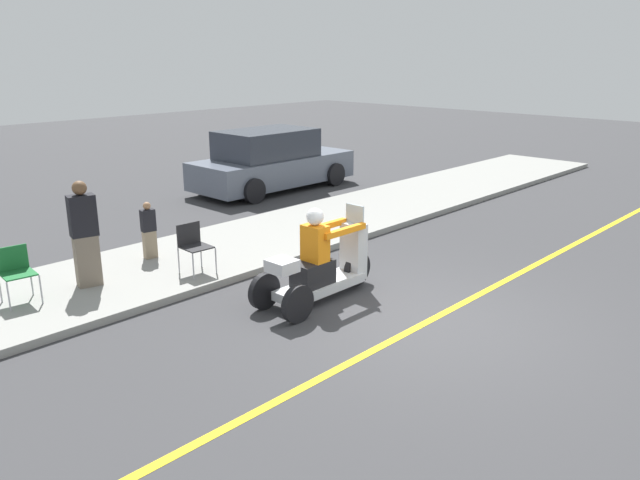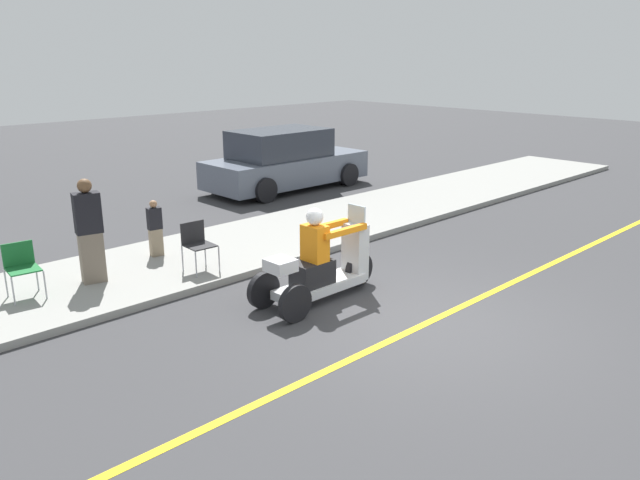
{
  "view_description": "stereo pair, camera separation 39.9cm",
  "coord_description": "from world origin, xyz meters",
  "px_view_note": "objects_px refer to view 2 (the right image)",
  "views": [
    {
      "loc": [
        -6.93,
        -4.48,
        3.65
      ],
      "look_at": [
        -0.47,
        1.67,
        0.96
      ],
      "focal_mm": 35.0,
      "sensor_mm": 36.0,
      "label": 1
    },
    {
      "loc": [
        -6.65,
        -4.76,
        3.65
      ],
      "look_at": [
        -0.47,
        1.67,
        0.96
      ],
      "focal_mm": 35.0,
      "sensor_mm": 36.0,
      "label": 2
    }
  ],
  "objects_px": {
    "motorcycle_trike": "(321,267)",
    "folding_chair_curbside": "(197,241)",
    "parked_car_lot_far": "(284,161)",
    "folding_chair_set_back": "(21,264)",
    "spectator_with_child": "(155,229)",
    "spectator_end_of_line": "(90,233)"
  },
  "relations": [
    {
      "from": "spectator_with_child",
      "to": "folding_chair_curbside",
      "type": "bearing_deg",
      "value": -84.87
    },
    {
      "from": "folding_chair_set_back",
      "to": "parked_car_lot_far",
      "type": "relative_size",
      "value": 0.18
    },
    {
      "from": "spectator_with_child",
      "to": "folding_chair_curbside",
      "type": "xyz_separation_m",
      "value": [
        0.11,
        -1.18,
        0.01
      ]
    },
    {
      "from": "folding_chair_curbside",
      "to": "spectator_end_of_line",
      "type": "bearing_deg",
      "value": 155.89
    },
    {
      "from": "folding_chair_curbside",
      "to": "parked_car_lot_far",
      "type": "distance_m",
      "value": 7.17
    },
    {
      "from": "motorcycle_trike",
      "to": "folding_chair_set_back",
      "type": "bearing_deg",
      "value": 138.2
    },
    {
      "from": "folding_chair_curbside",
      "to": "parked_car_lot_far",
      "type": "bearing_deg",
      "value": 37.45
    },
    {
      "from": "folding_chair_set_back",
      "to": "parked_car_lot_far",
      "type": "height_order",
      "value": "parked_car_lot_far"
    },
    {
      "from": "motorcycle_trike",
      "to": "folding_chair_curbside",
      "type": "xyz_separation_m",
      "value": [
        -0.79,
        2.18,
        0.1
      ]
    },
    {
      "from": "folding_chair_curbside",
      "to": "motorcycle_trike",
      "type": "bearing_deg",
      "value": -70.19
    },
    {
      "from": "spectator_with_child",
      "to": "motorcycle_trike",
      "type": "bearing_deg",
      "value": -75.14
    },
    {
      "from": "motorcycle_trike",
      "to": "parked_car_lot_far",
      "type": "distance_m",
      "value": 8.17
    },
    {
      "from": "folding_chair_set_back",
      "to": "spectator_with_child",
      "type": "bearing_deg",
      "value": 8.82
    },
    {
      "from": "folding_chair_curbside",
      "to": "parked_car_lot_far",
      "type": "xyz_separation_m",
      "value": [
        5.69,
        4.36,
        0.15
      ]
    },
    {
      "from": "spectator_with_child",
      "to": "folding_chair_set_back",
      "type": "xyz_separation_m",
      "value": [
        -2.44,
        -0.38,
        0.01
      ]
    },
    {
      "from": "spectator_with_child",
      "to": "folding_chair_set_back",
      "type": "height_order",
      "value": "spectator_with_child"
    },
    {
      "from": "motorcycle_trike",
      "to": "folding_chair_set_back",
      "type": "xyz_separation_m",
      "value": [
        -3.33,
        2.98,
        0.1
      ]
    },
    {
      "from": "motorcycle_trike",
      "to": "parked_car_lot_far",
      "type": "relative_size",
      "value": 0.48
    },
    {
      "from": "folding_chair_set_back",
      "to": "parked_car_lot_far",
      "type": "distance_m",
      "value": 8.97
    },
    {
      "from": "motorcycle_trike",
      "to": "spectator_end_of_line",
      "type": "bearing_deg",
      "value": 128.83
    },
    {
      "from": "motorcycle_trike",
      "to": "folding_chair_set_back",
      "type": "relative_size",
      "value": 2.75
    },
    {
      "from": "folding_chair_set_back",
      "to": "folding_chair_curbside",
      "type": "relative_size",
      "value": 1.0
    }
  ]
}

